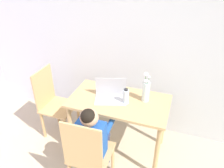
# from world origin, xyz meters

# --- Properties ---
(wall_back) EXTENTS (6.40, 0.05, 2.50)m
(wall_back) POSITION_xyz_m (0.00, 2.23, 1.25)
(wall_back) COLOR silver
(wall_back) RESTS_ON ground_plane
(dining_table) EXTENTS (1.11, 0.61, 0.73)m
(dining_table) POSITION_xyz_m (0.01, 1.68, 0.62)
(dining_table) COLOR tan
(dining_table) RESTS_ON ground_plane
(chair_occupied) EXTENTS (0.41, 0.41, 0.93)m
(chair_occupied) POSITION_xyz_m (-0.09, 1.06, 0.47)
(chair_occupied) COLOR tan
(chair_occupied) RESTS_ON ground_plane
(chair_spare) EXTENTS (0.41, 0.41, 0.93)m
(chair_spare) POSITION_xyz_m (-0.88, 1.69, 0.47)
(chair_spare) COLOR tan
(chair_spare) RESTS_ON ground_plane
(person_seated) EXTENTS (0.31, 0.43, 0.97)m
(person_seated) POSITION_xyz_m (-0.10, 1.19, 0.60)
(person_seated) COLOR #1E4C9E
(person_seated) RESTS_ON ground_plane
(laptop) EXTENTS (0.40, 0.32, 0.23)m
(laptop) POSITION_xyz_m (-0.09, 1.69, 0.78)
(laptop) COLOR #B2B2B7
(laptop) RESTS_ON dining_table
(flower_vase) EXTENTS (0.08, 0.08, 0.35)m
(flower_vase) POSITION_xyz_m (0.29, 1.77, 0.87)
(flower_vase) COLOR silver
(flower_vase) RESTS_ON dining_table
(water_bottle) EXTENTS (0.07, 0.07, 0.18)m
(water_bottle) POSITION_xyz_m (0.10, 1.65, 0.82)
(water_bottle) COLOR silver
(water_bottle) RESTS_ON dining_table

